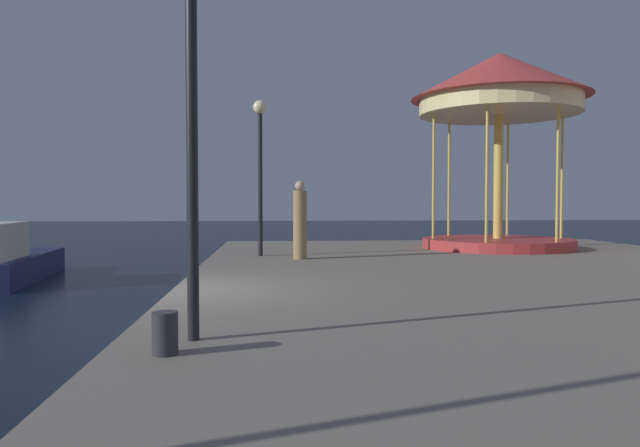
{
  "coord_description": "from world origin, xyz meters",
  "views": [
    {
      "loc": [
        1.63,
        -9.67,
        2.22
      ],
      "look_at": [
        2.79,
        4.72,
        1.69
      ],
      "focal_mm": 33.21,
      "sensor_mm": 36.0,
      "label": 1
    }
  ],
  "objects": [
    {
      "name": "person_by_the_water",
      "position": [
        2.31,
        5.0,
        1.71
      ],
      "size": [
        0.34,
        0.34,
        1.94
      ],
      "color": "#937A4C",
      "rests_on": "quay_dock"
    },
    {
      "name": "lamp_post_near_edge",
      "position": [
        0.81,
        -3.55,
        3.81
      ],
      "size": [
        0.36,
        0.36,
        4.42
      ],
      "color": "black",
      "rests_on": "quay_dock"
    },
    {
      "name": "ground_plane",
      "position": [
        0.0,
        0.0,
        0.0
      ],
      "size": [
        120.0,
        120.0,
        0.0
      ],
      "primitive_type": "plane",
      "color": "black"
    },
    {
      "name": "motorboat_navy",
      "position": [
        -5.79,
        7.28,
        0.61
      ],
      "size": [
        2.29,
        5.68,
        1.68
      ],
      "color": "#19214C",
      "rests_on": "ground"
    },
    {
      "name": "lamp_post_mid_promenade",
      "position": [
        1.31,
        5.92,
        3.61
      ],
      "size": [
        0.36,
        0.36,
        4.08
      ],
      "color": "black",
      "rests_on": "quay_dock"
    },
    {
      "name": "quay_dock",
      "position": [
        6.77,
        0.0,
        0.4
      ],
      "size": [
        13.55,
        23.7,
        0.8
      ],
      "primitive_type": "cube",
      "color": "gray",
      "rests_on": "ground"
    },
    {
      "name": "bollard_center",
      "position": [
        0.63,
        -4.12,
        1.0
      ],
      "size": [
        0.24,
        0.24,
        0.4
      ],
      "primitive_type": "cylinder",
      "color": "#2D2D33",
      "rests_on": "quay_dock"
    },
    {
      "name": "carousel",
      "position": [
        8.51,
        7.92,
        5.29
      ],
      "size": [
        5.33,
        5.33,
        5.94
      ],
      "color": "#B23333",
      "rests_on": "quay_dock"
    }
  ]
}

